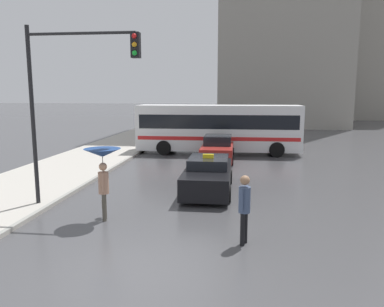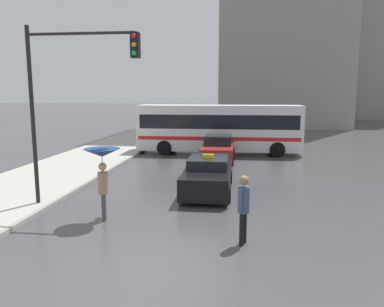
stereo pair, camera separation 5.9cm
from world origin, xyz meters
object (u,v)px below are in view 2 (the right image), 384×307
at_px(sedan_red, 218,149).
at_px(pedestrian_with_umbrella, 102,162).
at_px(pedestrian_man, 244,203).
at_px(traffic_light, 72,83).
at_px(city_bus, 219,127).
at_px(taxi, 208,175).

relative_size(sedan_red, pedestrian_with_umbrella, 1.98).
height_order(pedestrian_man, traffic_light, traffic_light).
xyz_separation_m(city_bus, traffic_light, (-4.25, -12.90, 2.51)).
bearing_deg(pedestrian_man, city_bus, -153.91).
bearing_deg(pedestrian_with_umbrella, sedan_red, -29.72).
relative_size(sedan_red, city_bus, 0.42).
bearing_deg(traffic_light, pedestrian_with_umbrella, -38.76).
xyz_separation_m(city_bus, pedestrian_with_umbrella, (-2.88, -14.00, 0.08)).
xyz_separation_m(pedestrian_with_umbrella, pedestrian_man, (4.34, -1.42, -0.74)).
relative_size(city_bus, pedestrian_with_umbrella, 4.70).
bearing_deg(taxi, sedan_red, -90.11).
height_order(sedan_red, traffic_light, traffic_light).
distance_m(taxi, traffic_light, 6.35).
relative_size(city_bus, pedestrian_man, 5.75).
height_order(city_bus, pedestrian_with_umbrella, city_bus).
relative_size(pedestrian_with_umbrella, pedestrian_man, 1.22).
bearing_deg(pedestrian_man, taxi, -145.11).
bearing_deg(sedan_red, city_bus, -87.71).
distance_m(sedan_red, city_bus, 3.08).
distance_m(taxi, pedestrian_man, 5.56).
bearing_deg(taxi, traffic_light, 33.17).
distance_m(city_bus, pedestrian_man, 15.51).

